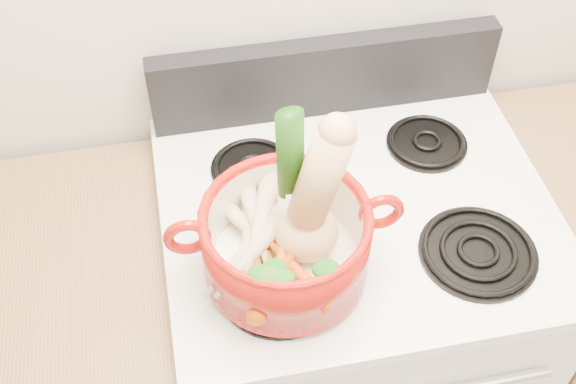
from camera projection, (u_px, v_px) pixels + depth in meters
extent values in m
cube|color=silver|center=(344.00, 334.00, 1.80)|extent=(0.76, 0.65, 0.92)
cube|color=white|center=(357.00, 211.00, 1.45)|extent=(0.78, 0.67, 0.03)
cube|color=black|center=(325.00, 76.00, 1.57)|extent=(0.76, 0.05, 0.18)
cylinder|color=black|center=(279.00, 284.00, 1.30)|extent=(0.22, 0.22, 0.02)
cylinder|color=black|center=(478.00, 251.00, 1.35)|extent=(0.22, 0.22, 0.02)
cylinder|color=black|center=(252.00, 167.00, 1.50)|extent=(0.17, 0.17, 0.02)
cylinder|color=black|center=(427.00, 142.00, 1.55)|extent=(0.17, 0.17, 0.02)
cylinder|color=#96100A|center=(286.00, 242.00, 1.26)|extent=(0.30, 0.30, 0.15)
torus|color=#96100A|center=(187.00, 237.00, 1.21)|extent=(0.08, 0.02, 0.08)
torus|color=#96100A|center=(381.00, 212.00, 1.24)|extent=(0.08, 0.02, 0.08)
cylinder|color=silver|center=(291.00, 181.00, 1.20)|extent=(0.06, 0.08, 0.32)
ellipsoid|color=tan|center=(284.00, 219.00, 1.32)|extent=(0.11, 0.09, 0.05)
cone|color=beige|center=(249.00, 249.00, 1.28)|extent=(0.08, 0.20, 0.05)
cone|color=beige|center=(243.00, 253.00, 1.26)|extent=(0.19, 0.16, 0.06)
cone|color=beige|center=(245.00, 224.00, 1.30)|extent=(0.13, 0.17, 0.05)
cone|color=beige|center=(250.00, 255.00, 1.24)|extent=(0.17, 0.16, 0.06)
cone|color=beige|center=(254.00, 216.00, 1.30)|extent=(0.05, 0.21, 0.06)
cone|color=beige|center=(259.00, 223.00, 1.28)|extent=(0.13, 0.24, 0.06)
cone|color=#BA5709|center=(274.00, 279.00, 1.24)|extent=(0.03, 0.15, 0.04)
cone|color=#CE590A|center=(256.00, 280.00, 1.23)|extent=(0.06, 0.17, 0.05)
cone|color=#BA4909|center=(296.00, 272.00, 1.23)|extent=(0.11, 0.18, 0.05)
cone|color=#BE4509|center=(284.00, 270.00, 1.23)|extent=(0.11, 0.15, 0.05)
cone|color=#D2630A|center=(281.00, 259.00, 1.24)|extent=(0.07, 0.14, 0.04)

